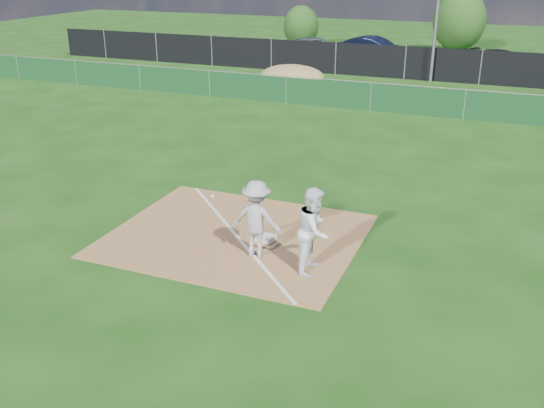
{
  "coord_description": "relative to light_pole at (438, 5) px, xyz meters",
  "views": [
    {
      "loc": [
        5.92,
        -11.21,
        6.44
      ],
      "look_at": [
        0.96,
        1.0,
        1.0
      ],
      "focal_mm": 40.0,
      "sensor_mm": 36.0,
      "label": 1
    }
  ],
  "objects": [
    {
      "name": "light_pole",
      "position": [
        0.0,
        0.0,
        0.0
      ],
      "size": [
        0.16,
        0.16,
        8.0
      ],
      "primitive_type": "cylinder",
      "color": "slate",
      "rests_on": "ground"
    },
    {
      "name": "parking_lot",
      "position": [
        -1.5,
        5.3,
        -4.0
      ],
      "size": [
        46.0,
        9.0,
        0.01
      ],
      "primitive_type": "cube",
      "color": "black",
      "rests_on": "ground"
    },
    {
      "name": "car_left",
      "position": [
        -8.24,
        5.07,
        -3.24
      ],
      "size": [
        4.76,
        3.3,
        1.5
      ],
      "primitive_type": "imported",
      "rotation": [
        0.0,
        0.0,
        1.96
      ],
      "color": "#A4A7AC",
      "rests_on": "parking_lot"
    },
    {
      "name": "infield_dirt",
      "position": [
        -1.5,
        -21.7,
        -3.99
      ],
      "size": [
        6.0,
        5.0,
        0.02
      ],
      "primitive_type": "cube",
      "color": "#98693D",
      "rests_on": "ground"
    },
    {
      "name": "green_fence",
      "position": [
        -1.5,
        -7.7,
        -3.4
      ],
      "size": [
        44.0,
        0.05,
        1.2
      ],
      "primitive_type": "cube",
      "color": "#0F3919",
      "rests_on": "ground"
    },
    {
      "name": "black_fence",
      "position": [
        -1.5,
        0.3,
        -3.1
      ],
      "size": [
        46.0,
        0.04,
        1.8
      ],
      "primitive_type": "cube",
      "color": "black",
      "rests_on": "ground"
    },
    {
      "name": "first_base",
      "position": [
        -0.71,
        -21.66,
        -3.94
      ],
      "size": [
        0.44,
        0.44,
        0.09
      ],
      "primitive_type": "cube",
      "rotation": [
        0.0,
        0.0,
        -0.09
      ],
      "color": "white",
      "rests_on": "infield_dirt"
    },
    {
      "name": "car_mid",
      "position": [
        -4.38,
        5.15,
        -3.2
      ],
      "size": [
        5.05,
        2.53,
        1.59
      ],
      "primitive_type": "imported",
      "rotation": [
        0.0,
        0.0,
        1.39
      ],
      "color": "black",
      "rests_on": "parking_lot"
    },
    {
      "name": "ground",
      "position": [
        -1.5,
        -12.7,
        -4.0
      ],
      "size": [
        90.0,
        90.0,
        0.0
      ],
      "primitive_type": "plane",
      "color": "#18450E",
      "rests_on": "ground"
    },
    {
      "name": "tree_mid",
      "position": [
        0.06,
        11.52,
        -1.79
      ],
      "size": [
        3.62,
        3.62,
        4.29
      ],
      "color": "#382316",
      "rests_on": "ground"
    },
    {
      "name": "car_right",
      "position": [
        3.49,
        4.74,
        -3.38
      ],
      "size": [
        4.56,
        2.98,
        1.23
      ],
      "primitive_type": "imported",
      "rotation": [
        0.0,
        0.0,
        1.25
      ],
      "color": "black",
      "rests_on": "parking_lot"
    },
    {
      "name": "foul_line",
      "position": [
        -1.5,
        -21.7,
        -3.98
      ],
      "size": [
        5.01,
        5.01,
        0.01
      ],
      "primitive_type": "cube",
      "rotation": [
        0.0,
        0.0,
        0.79
      ],
      "color": "white",
      "rests_on": "infield_dirt"
    },
    {
      "name": "dirt_mound",
      "position": [
        -6.5,
        -4.2,
        -3.42
      ],
      "size": [
        3.38,
        2.6,
        1.17
      ],
      "primitive_type": "ellipsoid",
      "color": "olive",
      "rests_on": "ground"
    },
    {
      "name": "runner",
      "position": [
        0.83,
        -22.65,
        -3.03
      ],
      "size": [
        0.77,
        0.97,
        1.94
      ],
      "primitive_type": "imported",
      "rotation": [
        0.0,
        0.0,
        1.61
      ],
      "color": "white",
      "rests_on": "ground"
    },
    {
      "name": "tree_left",
      "position": [
        -10.88,
        9.49,
        -2.43
      ],
      "size": [
        2.58,
        2.58,
        3.06
      ],
      "color": "#382316",
      "rests_on": "ground"
    },
    {
      "name": "play_at_first",
      "position": [
        -0.59,
        -22.48,
        -3.07
      ],
      "size": [
        1.83,
        0.72,
        1.82
      ],
      "color": "#B3B3B5",
      "rests_on": "infield_dirt"
    }
  ]
}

